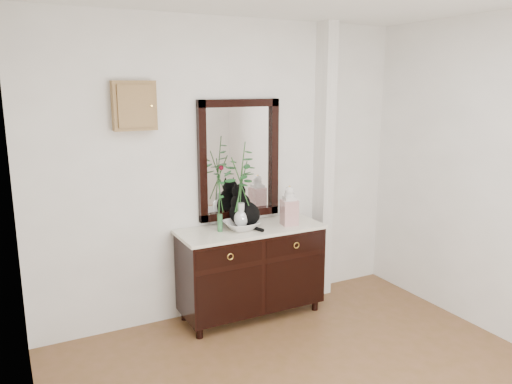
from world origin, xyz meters
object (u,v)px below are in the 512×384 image
sideboard (251,267)px  cat (245,205)px  ginger_jar (289,205)px  lotus_bowl (241,225)px

sideboard → cat: cat is taller
sideboard → ginger_jar: ginger_jar is taller
lotus_bowl → sideboard: bearing=3.1°
cat → ginger_jar: (0.39, -0.14, -0.01)m
lotus_bowl → ginger_jar: 0.49m
sideboard → lotus_bowl: size_ratio=4.33×
sideboard → ginger_jar: size_ratio=3.59×
sideboard → lotus_bowl: lotus_bowl is taller
cat → ginger_jar: bearing=-38.9°
cat → ginger_jar: 0.41m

